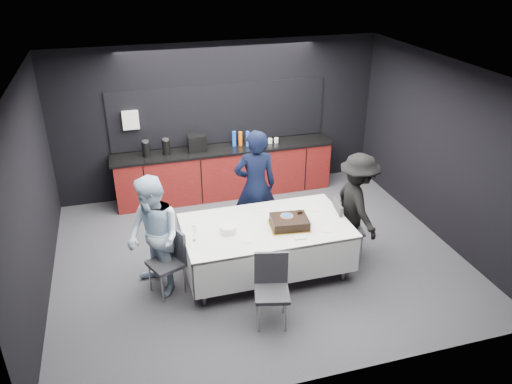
{
  "coord_description": "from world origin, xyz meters",
  "views": [
    {
      "loc": [
        -1.8,
        -6.15,
        4.32
      ],
      "look_at": [
        0.0,
        0.1,
        1.05
      ],
      "focal_mm": 35.0,
      "sensor_mm": 36.0,
      "label": 1
    }
  ],
  "objects_px": {
    "champagne_flute": "(194,230)",
    "cake_assembly": "(289,222)",
    "person_right": "(357,205)",
    "person_center": "(255,186)",
    "party_table": "(266,233)",
    "chair_near": "(272,284)",
    "person_left": "(154,237)",
    "plate_stack": "(228,229)",
    "chair_right": "(343,225)",
    "chair_left": "(171,256)"
  },
  "relations": [
    {
      "from": "cake_assembly",
      "to": "person_right",
      "type": "bearing_deg",
      "value": 12.46
    },
    {
      "from": "person_center",
      "to": "chair_right",
      "type": "bearing_deg",
      "value": 145.37
    },
    {
      "from": "plate_stack",
      "to": "person_right",
      "type": "relative_size",
      "value": 0.14
    },
    {
      "from": "person_left",
      "to": "chair_right",
      "type": "bearing_deg",
      "value": 66.82
    },
    {
      "from": "plate_stack",
      "to": "chair_left",
      "type": "height_order",
      "value": "chair_left"
    },
    {
      "from": "chair_left",
      "to": "champagne_flute",
      "type": "bearing_deg",
      "value": -14.06
    },
    {
      "from": "party_table",
      "to": "champagne_flute",
      "type": "distance_m",
      "value": 1.08
    },
    {
      "from": "plate_stack",
      "to": "person_left",
      "type": "xyz_separation_m",
      "value": [
        -0.99,
        0.04,
        0.02
      ]
    },
    {
      "from": "plate_stack",
      "to": "person_right",
      "type": "height_order",
      "value": "person_right"
    },
    {
      "from": "cake_assembly",
      "to": "person_left",
      "type": "xyz_separation_m",
      "value": [
        -1.85,
        0.12,
        0.0
      ]
    },
    {
      "from": "champagne_flute",
      "to": "chair_left",
      "type": "distance_m",
      "value": 0.52
    },
    {
      "from": "party_table",
      "to": "chair_near",
      "type": "distance_m",
      "value": 1.03
    },
    {
      "from": "champagne_flute",
      "to": "cake_assembly",
      "type": "bearing_deg",
      "value": 0.17
    },
    {
      "from": "chair_right",
      "to": "person_center",
      "type": "xyz_separation_m",
      "value": [
        -1.12,
        0.87,
        0.38
      ]
    },
    {
      "from": "plate_stack",
      "to": "chair_right",
      "type": "xyz_separation_m",
      "value": [
        1.8,
        0.13,
        -0.3
      ]
    },
    {
      "from": "cake_assembly",
      "to": "person_right",
      "type": "xyz_separation_m",
      "value": [
        1.16,
        0.26,
        -0.04
      ]
    },
    {
      "from": "person_right",
      "to": "cake_assembly",
      "type": "bearing_deg",
      "value": 102.51
    },
    {
      "from": "party_table",
      "to": "person_right",
      "type": "xyz_separation_m",
      "value": [
        1.46,
        0.13,
        0.17
      ]
    },
    {
      "from": "party_table",
      "to": "person_left",
      "type": "bearing_deg",
      "value": -179.49
    },
    {
      "from": "cake_assembly",
      "to": "person_left",
      "type": "height_order",
      "value": "person_left"
    },
    {
      "from": "champagne_flute",
      "to": "chair_left",
      "type": "xyz_separation_m",
      "value": [
        -0.32,
        0.08,
        -0.4
      ]
    },
    {
      "from": "chair_near",
      "to": "person_right",
      "type": "height_order",
      "value": "person_right"
    },
    {
      "from": "plate_stack",
      "to": "person_center",
      "type": "distance_m",
      "value": 1.21
    },
    {
      "from": "chair_left",
      "to": "chair_right",
      "type": "relative_size",
      "value": 1.0
    },
    {
      "from": "cake_assembly",
      "to": "champagne_flute",
      "type": "distance_m",
      "value": 1.34
    },
    {
      "from": "person_left",
      "to": "chair_near",
      "type": "bearing_deg",
      "value": 28.05
    },
    {
      "from": "cake_assembly",
      "to": "champagne_flute",
      "type": "xyz_separation_m",
      "value": [
        -1.34,
        -0.0,
        0.09
      ]
    },
    {
      "from": "plate_stack",
      "to": "person_center",
      "type": "height_order",
      "value": "person_center"
    },
    {
      "from": "champagne_flute",
      "to": "chair_left",
      "type": "height_order",
      "value": "champagne_flute"
    },
    {
      "from": "party_table",
      "to": "person_left",
      "type": "xyz_separation_m",
      "value": [
        -1.55,
        -0.01,
        0.21
      ]
    },
    {
      "from": "party_table",
      "to": "cake_assembly",
      "type": "xyz_separation_m",
      "value": [
        0.3,
        -0.13,
        0.21
      ]
    },
    {
      "from": "party_table",
      "to": "chair_right",
      "type": "relative_size",
      "value": 2.51
    },
    {
      "from": "cake_assembly",
      "to": "person_center",
      "type": "bearing_deg",
      "value": 99.72
    },
    {
      "from": "plate_stack",
      "to": "person_center",
      "type": "xyz_separation_m",
      "value": [
        0.67,
        1.0,
        0.09
      ]
    },
    {
      "from": "champagne_flute",
      "to": "person_left",
      "type": "xyz_separation_m",
      "value": [
        -0.51,
        0.12,
        -0.09
      ]
    },
    {
      "from": "plate_stack",
      "to": "chair_near",
      "type": "xyz_separation_m",
      "value": [
        0.32,
        -0.94,
        -0.3
      ]
    },
    {
      "from": "cake_assembly",
      "to": "champagne_flute",
      "type": "relative_size",
      "value": 2.64
    },
    {
      "from": "plate_stack",
      "to": "champagne_flute",
      "type": "relative_size",
      "value": 1.0
    },
    {
      "from": "chair_near",
      "to": "person_right",
      "type": "bearing_deg",
      "value": 33.65
    },
    {
      "from": "plate_stack",
      "to": "person_right",
      "type": "xyz_separation_m",
      "value": [
        2.01,
        0.18,
        -0.02
      ]
    },
    {
      "from": "cake_assembly",
      "to": "person_right",
      "type": "relative_size",
      "value": 0.36
    },
    {
      "from": "chair_right",
      "to": "person_center",
      "type": "height_order",
      "value": "person_center"
    },
    {
      "from": "cake_assembly",
      "to": "person_center",
      "type": "xyz_separation_m",
      "value": [
        -0.18,
        1.08,
        0.07
      ]
    },
    {
      "from": "party_table",
      "to": "champagne_flute",
      "type": "height_order",
      "value": "champagne_flute"
    },
    {
      "from": "champagne_flute",
      "to": "person_right",
      "type": "relative_size",
      "value": 0.14
    },
    {
      "from": "chair_right",
      "to": "person_left",
      "type": "height_order",
      "value": "person_left"
    },
    {
      "from": "chair_near",
      "to": "person_left",
      "type": "relative_size",
      "value": 0.55
    },
    {
      "from": "champagne_flute",
      "to": "person_center",
      "type": "xyz_separation_m",
      "value": [
        1.15,
        1.08,
        -0.02
      ]
    },
    {
      "from": "champagne_flute",
      "to": "person_center",
      "type": "height_order",
      "value": "person_center"
    },
    {
      "from": "chair_right",
      "to": "champagne_flute",
      "type": "bearing_deg",
      "value": -174.64
    }
  ]
}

